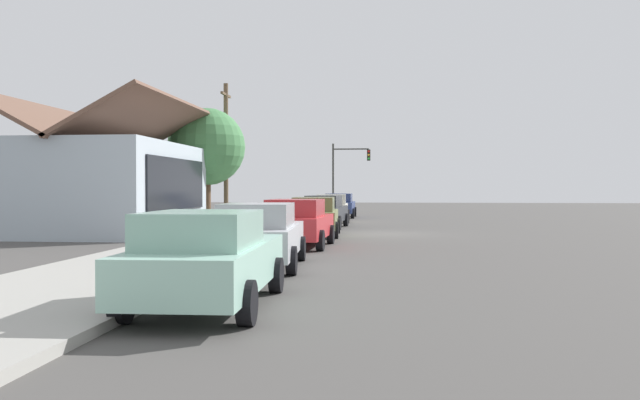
# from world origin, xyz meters

# --- Properties ---
(ground_plane) EXTENTS (120.00, 120.00, 0.00)m
(ground_plane) POSITION_xyz_m (0.00, 0.00, 0.00)
(ground_plane) COLOR #4C4947
(sidewalk_curb) EXTENTS (60.00, 4.20, 0.16)m
(sidewalk_curb) POSITION_xyz_m (0.00, 5.60, 0.08)
(sidewalk_curb) COLOR #A3A099
(sidewalk_curb) RESTS_ON ground
(car_seafoam) EXTENTS (4.87, 2.14, 1.59)m
(car_seafoam) POSITION_xyz_m (-17.60, 2.64, 0.82)
(car_seafoam) COLOR #9ED1BC
(car_seafoam) RESTS_ON ground
(car_silver) EXTENTS (4.85, 2.25, 1.59)m
(car_silver) POSITION_xyz_m (-12.23, 2.82, 0.82)
(car_silver) COLOR silver
(car_silver) RESTS_ON ground
(car_cherry) EXTENTS (4.44, 2.21, 1.59)m
(car_cherry) POSITION_xyz_m (-6.57, 2.65, 0.81)
(car_cherry) COLOR red
(car_cherry) RESTS_ON ground
(car_olive) EXTENTS (4.91, 2.18, 1.59)m
(car_olive) POSITION_xyz_m (-1.50, 2.64, 0.82)
(car_olive) COLOR olive
(car_olive) RESTS_ON ground
(car_charcoal) EXTENTS (4.76, 2.15, 1.59)m
(car_charcoal) POSITION_xyz_m (3.93, 2.73, 0.81)
(car_charcoal) COLOR #2D3035
(car_charcoal) RESTS_ON ground
(car_ivory) EXTENTS (4.98, 2.24, 1.59)m
(car_ivory) POSITION_xyz_m (9.85, 2.87, 0.82)
(car_ivory) COLOR silver
(car_ivory) RESTS_ON ground
(car_navy) EXTENTS (4.70, 2.09, 1.59)m
(car_navy) POSITION_xyz_m (15.29, 2.81, 0.82)
(car_navy) COLOR navy
(car_navy) RESTS_ON ground
(storefront_building) EXTENTS (9.72, 7.05, 5.80)m
(storefront_building) POSITION_xyz_m (-0.84, 11.98, 2.08)
(storefront_building) COLOR #ADBCC6
(storefront_building) RESTS_ON ground
(shade_tree) EXTENTS (4.02, 4.02, 6.11)m
(shade_tree) POSITION_xyz_m (5.24, 9.02, 4.08)
(shade_tree) COLOR brown
(shade_tree) RESTS_ON ground
(traffic_light_main) EXTENTS (0.37, 2.79, 5.20)m
(traffic_light_main) POSITION_xyz_m (19.80, 2.54, 3.49)
(traffic_light_main) COLOR #383833
(traffic_light_main) RESTS_ON ground
(utility_pole_wooden) EXTENTS (1.80, 0.24, 7.50)m
(utility_pole_wooden) POSITION_xyz_m (6.12, 8.20, 3.93)
(utility_pole_wooden) COLOR brown
(utility_pole_wooden) RESTS_ON ground
(fire_hydrant_red) EXTENTS (0.22, 0.22, 0.71)m
(fire_hydrant_red) POSITION_xyz_m (1.44, 4.20, 0.50)
(fire_hydrant_red) COLOR red
(fire_hydrant_red) RESTS_ON sidewalk_curb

